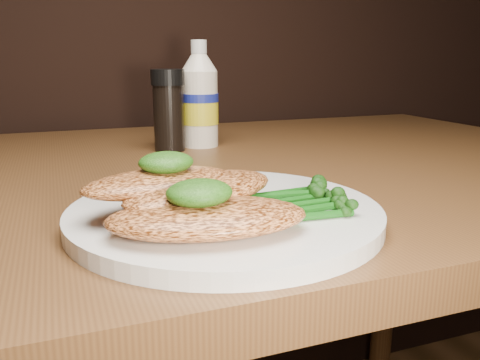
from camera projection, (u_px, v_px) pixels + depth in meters
name	position (u px, v px, depth m)	size (l,w,h in m)	color
plate	(225.00, 214.00, 0.46)	(0.29, 0.29, 0.01)	white
chicken_front	(208.00, 217.00, 0.38)	(0.16, 0.08, 0.03)	#E68849
chicken_mid	(201.00, 190.00, 0.43)	(0.15, 0.08, 0.02)	#E68849
chicken_back	(159.00, 182.00, 0.43)	(0.14, 0.07, 0.02)	#E68849
pesto_front	(199.00, 193.00, 0.38)	(0.05, 0.05, 0.02)	black
pesto_back	(166.00, 162.00, 0.43)	(0.05, 0.04, 0.02)	black
broccolini_bundle	(287.00, 198.00, 0.44)	(0.13, 0.10, 0.02)	#135111
mayo_bottle	(200.00, 94.00, 0.82)	(0.06, 0.06, 0.17)	white
pepper_grinder	(169.00, 111.00, 0.78)	(0.05, 0.05, 0.13)	black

